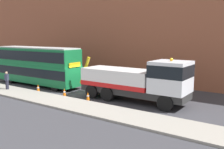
# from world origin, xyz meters

# --- Properties ---
(ground_plane) EXTENTS (120.00, 120.00, 0.00)m
(ground_plane) POSITION_xyz_m (0.00, 0.00, 0.00)
(ground_plane) COLOR #38383D
(near_kerb) EXTENTS (60.00, 2.80, 0.15)m
(near_kerb) POSITION_xyz_m (0.00, -4.20, 0.07)
(near_kerb) COLOR gray
(near_kerb) RESTS_ON ground_plane
(building_facade) EXTENTS (60.00, 1.50, 16.00)m
(building_facade) POSITION_xyz_m (0.00, 7.21, 8.07)
(building_facade) COLOR #935138
(building_facade) RESTS_ON ground_plane
(recovery_tow_truck) EXTENTS (10.15, 2.72, 3.67)m
(recovery_tow_truck) POSITION_xyz_m (5.92, -0.43, 1.76)
(recovery_tow_truck) COLOR #2D2D2D
(recovery_tow_truck) RESTS_ON ground_plane
(double_decker_bus) EXTENTS (11.07, 2.65, 4.06)m
(double_decker_bus) POSITION_xyz_m (-6.43, -0.43, 2.23)
(double_decker_bus) COLOR #146B38
(double_decker_bus) RESTS_ON ground_plane
(pedestrian_onlooker) EXTENTS (0.42, 0.48, 1.71)m
(pedestrian_onlooker) POSITION_xyz_m (-6.40, -4.02, 0.99)
(pedestrian_onlooker) COLOR #232333
(pedestrian_onlooker) RESTS_ON near_kerb
(traffic_cone_near_bus) EXTENTS (0.36, 0.36, 0.72)m
(traffic_cone_near_bus) POSITION_xyz_m (-3.61, -2.60, 0.34)
(traffic_cone_near_bus) COLOR orange
(traffic_cone_near_bus) RESTS_ON ground_plane
(traffic_cone_midway) EXTENTS (0.36, 0.36, 0.72)m
(traffic_cone_midway) POSITION_xyz_m (-0.28, -2.43, 0.34)
(traffic_cone_midway) COLOR orange
(traffic_cone_midway) RESTS_ON ground_plane
(traffic_cone_near_truck) EXTENTS (0.36, 0.36, 0.72)m
(traffic_cone_near_truck) POSITION_xyz_m (2.40, -2.39, 0.34)
(traffic_cone_near_truck) COLOR orange
(traffic_cone_near_truck) RESTS_ON ground_plane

